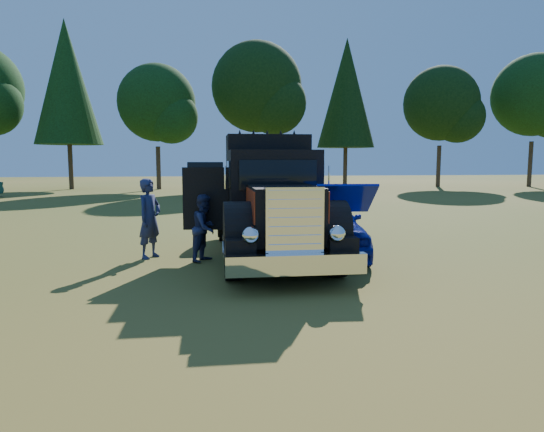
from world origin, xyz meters
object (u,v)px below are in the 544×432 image
at_px(hotrod_coupe, 320,224).
at_px(spectator_near, 150,218).
at_px(diamond_t_truck, 271,206).
at_px(spectator_far, 205,228).

xyz_separation_m(hotrod_coupe, spectator_near, (-4.18, 0.13, 0.18)).
relative_size(diamond_t_truck, spectator_near, 3.71).
bearing_deg(diamond_t_truck, hotrod_coupe, 11.06).
relative_size(diamond_t_truck, hotrod_coupe, 1.52).
bearing_deg(hotrod_coupe, spectator_near, 178.16).
relative_size(diamond_t_truck, spectator_far, 4.54).
bearing_deg(spectator_near, spectator_far, -79.59).
relative_size(hotrod_coupe, spectator_far, 2.99).
bearing_deg(spectator_far, hotrod_coupe, -50.97).
distance_m(hotrod_coupe, spectator_near, 4.18).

